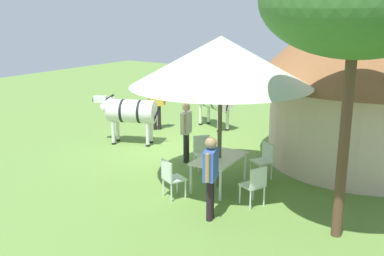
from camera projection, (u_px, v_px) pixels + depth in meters
ground_plane at (180, 152)px, 13.47m from camera, size 36.00×36.00×0.00m
thatched_hut at (371, 59)px, 12.00m from camera, size 6.30×6.30×5.20m
shade_umbrella at (221, 61)px, 10.12m from camera, size 4.14×4.14×3.56m
patio_dining_table at (219, 161)px, 10.71m from camera, size 1.60×0.99×0.74m
patio_chair_west_end at (264, 158)px, 11.31m from camera, size 0.58×0.59×0.90m
patio_chair_near_lawn at (202, 150)px, 11.96m from camera, size 0.61×0.60×0.90m
patio_chair_near_hut at (171, 176)px, 10.09m from camera, size 0.57×0.58×0.90m
patio_chair_east_end at (255, 183)px, 9.68m from camera, size 0.57×0.56×0.90m
guest_beside_umbrella at (211, 171)px, 8.95m from camera, size 0.59×0.35×1.73m
guest_behind_table at (186, 127)px, 12.40m from camera, size 0.57×0.34×1.67m
standing_watcher at (157, 101)px, 15.78m from camera, size 0.48×0.49×1.72m
zebra_nearest_camera at (130, 112)px, 14.11m from camera, size 1.22×2.03×1.57m
zebra_by_umbrella at (213, 99)px, 16.08m from camera, size 1.24×2.07×1.56m
acacia_tree_left_background at (357, 1)px, 7.46m from camera, size 3.24×3.24×5.25m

